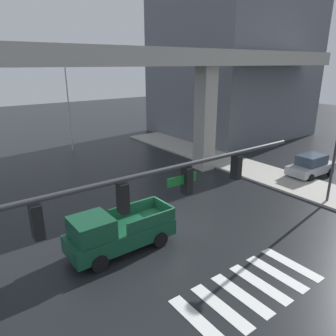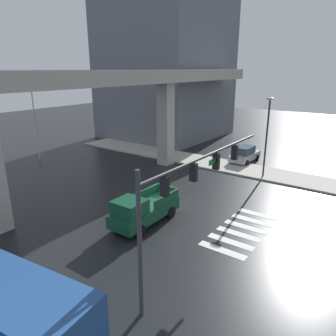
{
  "view_description": "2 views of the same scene",
  "coord_description": "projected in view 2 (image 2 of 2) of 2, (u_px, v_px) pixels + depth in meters",
  "views": [
    {
      "loc": [
        -8.76,
        -12.59,
        8.48
      ],
      "look_at": [
        2.08,
        2.1,
        2.41
      ],
      "focal_mm": 33.87,
      "sensor_mm": 36.0,
      "label": 1
    },
    {
      "loc": [
        -16.81,
        -12.69,
        9.57
      ],
      "look_at": [
        0.79,
        0.05,
        2.7
      ],
      "focal_mm": 33.73,
      "sensor_mm": 36.0,
      "label": 2
    }
  ],
  "objects": [
    {
      "name": "crosswalk_stripes",
      "position": [
        242.0,
        230.0,
        19.49
      ],
      "size": [
        6.05,
        2.8,
        0.01
      ],
      "color": "silver",
      "rests_on": "ground"
    },
    {
      "name": "sidewalk_east",
      "position": [
        213.0,
        163.0,
        33.02
      ],
      "size": [
        4.0,
        36.0,
        0.15
      ],
      "primitive_type": "cube",
      "color": "#ADA89E",
      "rests_on": "ground"
    },
    {
      "name": "sedan_silver",
      "position": [
        245.0,
        154.0,
        33.54
      ],
      "size": [
        4.36,
        2.07,
        1.72
      ],
      "color": "#A8AAAF",
      "rests_on": "ground"
    },
    {
      "name": "street_lamp_near_corner",
      "position": [
        267.0,
        129.0,
        27.54
      ],
      "size": [
        0.44,
        0.7,
        7.24
      ],
      "color": "#38383D",
      "rests_on": "ground"
    },
    {
      "name": "elevated_overpass",
      "position": [
        97.0,
        88.0,
        23.92
      ],
      "size": [
        48.7,
        2.57,
        9.47
      ],
      "color": "#ADA89E",
      "rests_on": "ground"
    },
    {
      "name": "ground_plane",
      "position": [
        162.0,
        206.0,
        22.96
      ],
      "size": [
        120.0,
        120.0,
        0.0
      ],
      "primitive_type": "plane",
      "color": "black"
    },
    {
      "name": "flagpole",
      "position": [
        35.0,
        109.0,
        33.18
      ],
      "size": [
        1.16,
        0.12,
        9.41
      ],
      "color": "silver",
      "rests_on": "ground"
    },
    {
      "name": "pickup_truck",
      "position": [
        142.0,
        210.0,
        19.97
      ],
      "size": [
        5.12,
        2.13,
        2.08
      ],
      "color": "#14472D",
      "rests_on": "ground"
    },
    {
      "name": "traffic_signal_mast",
      "position": [
        192.0,
        182.0,
        14.3
      ],
      "size": [
        10.89,
        0.32,
        6.2
      ],
      "color": "#38383D",
      "rests_on": "ground"
    }
  ]
}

